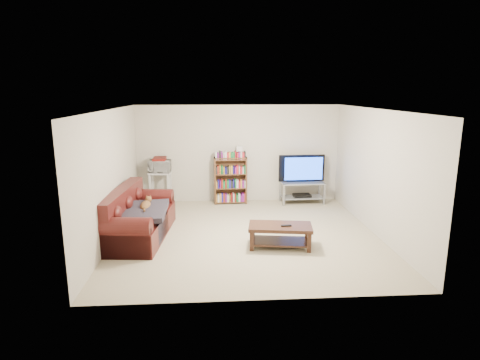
{
  "coord_description": "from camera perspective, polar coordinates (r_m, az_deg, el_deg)",
  "views": [
    {
      "loc": [
        -0.62,
        -7.34,
        2.73
      ],
      "look_at": [
        -0.1,
        0.4,
        1.0
      ],
      "focal_mm": 30.0,
      "sensor_mm": 36.0,
      "label": 1
    }
  ],
  "objects": [
    {
      "name": "tv_stand",
      "position": [
        10.03,
        8.81,
        -1.25
      ],
      "size": [
        1.08,
        0.51,
        0.53
      ],
      "rotation": [
        0.0,
        0.0,
        0.03
      ],
      "color": "#999EA3",
      "rests_on": "floor"
    },
    {
      "name": "wall_left",
      "position": [
        7.73,
        -17.84,
        0.54
      ],
      "size": [
        0.0,
        5.0,
        5.0
      ],
      "primitive_type": "plane",
      "rotation": [
        1.57,
        0.0,
        1.57
      ],
      "color": "beige",
      "rests_on": "ground"
    },
    {
      "name": "dvd_player",
      "position": [
        10.07,
        8.78,
        -2.18
      ],
      "size": [
        0.44,
        0.31,
        0.06
      ],
      "primitive_type": "cube",
      "rotation": [
        0.0,
        0.0,
        0.03
      ],
      "color": "black",
      "rests_on": "tv_stand"
    },
    {
      "name": "game_boxes",
      "position": [
        9.75,
        -11.4,
        2.88
      ],
      "size": [
        0.32,
        0.28,
        0.05
      ],
      "primitive_type": "cube",
      "rotation": [
        0.0,
        0.0,
        -0.07
      ],
      "color": "maroon",
      "rests_on": "microwave"
    },
    {
      "name": "shelf_clutter",
      "position": [
        9.73,
        -0.81,
        3.91
      ],
      "size": [
        0.59,
        0.2,
        0.28
      ],
      "rotation": [
        0.0,
        0.0,
        0.04
      ],
      "color": "silver",
      "rests_on": "bookshelf"
    },
    {
      "name": "microwave",
      "position": [
        9.78,
        -11.36,
        1.93
      ],
      "size": [
        0.53,
        0.38,
        0.28
      ],
      "primitive_type": "imported",
      "rotation": [
        0.0,
        0.0,
        -0.07
      ],
      "color": "silver",
      "rests_on": "microwave_stand"
    },
    {
      "name": "sofa",
      "position": [
        7.9,
        -14.59,
        -5.56
      ],
      "size": [
        1.13,
        2.26,
        0.93
      ],
      "rotation": [
        0.0,
        0.0,
        -0.09
      ],
      "color": "#481412",
      "rests_on": "floor"
    },
    {
      "name": "television",
      "position": [
        9.92,
        8.91,
        1.57
      ],
      "size": [
        1.15,
        0.19,
        0.66
      ],
      "primitive_type": "imported",
      "rotation": [
        0.0,
        0.0,
        3.18
      ],
      "color": "black",
      "rests_on": "tv_stand"
    },
    {
      "name": "bookshelf",
      "position": [
        9.83,
        -1.36,
        0.05
      ],
      "size": [
        0.81,
        0.28,
        1.16
      ],
      "rotation": [
        0.0,
        0.0,
        0.04
      ],
      "color": "#56351E",
      "rests_on": "floor"
    },
    {
      "name": "floor",
      "position": [
        7.86,
        0.93,
        -7.77
      ],
      "size": [
        5.0,
        5.0,
        0.0
      ],
      "primitive_type": "plane",
      "color": "beige",
      "rests_on": "ground"
    },
    {
      "name": "wall_front",
      "position": [
        5.11,
        3.32,
        -4.87
      ],
      "size": [
        5.0,
        0.0,
        5.0
      ],
      "primitive_type": "plane",
      "rotation": [
        -1.57,
        0.0,
        0.0
      ],
      "color": "beige",
      "rests_on": "ground"
    },
    {
      "name": "blanket",
      "position": [
        7.65,
        -13.63,
        -4.38
      ],
      "size": [
        0.85,
        1.1,
        0.19
      ],
      "primitive_type": "cube",
      "rotation": [
        0.05,
        -0.04,
        -0.01
      ],
      "color": "#302B36",
      "rests_on": "sofa"
    },
    {
      "name": "wall_right",
      "position": [
        8.12,
        18.83,
        1.03
      ],
      "size": [
        0.0,
        5.0,
        5.0
      ],
      "primitive_type": "plane",
      "rotation": [
        1.57,
        0.0,
        -1.57
      ],
      "color": "beige",
      "rests_on": "ground"
    },
    {
      "name": "cat",
      "position": [
        7.82,
        -13.29,
        -3.53
      ],
      "size": [
        0.29,
        0.61,
        0.18
      ],
      "primitive_type": null,
      "rotation": [
        0.0,
        0.0,
        -0.09
      ],
      "color": "brown",
      "rests_on": "sofa"
    },
    {
      "name": "microwave_stand",
      "position": [
        9.87,
        -11.25,
        -0.57
      ],
      "size": [
        0.54,
        0.41,
        0.82
      ],
      "rotation": [
        0.0,
        0.0,
        -0.07
      ],
      "color": "silver",
      "rests_on": "floor"
    },
    {
      "name": "coffee_table",
      "position": [
        7.22,
        5.73,
        -7.33
      ],
      "size": [
        1.18,
        0.71,
        0.4
      ],
      "rotation": [
        0.0,
        0.0,
        -0.14
      ],
      "color": "#361D13",
      "rests_on": "floor"
    },
    {
      "name": "ceiling",
      "position": [
        7.37,
        1.0,
        10.0
      ],
      "size": [
        5.0,
        5.0,
        0.0
      ],
      "primitive_type": "plane",
      "rotation": [
        3.14,
        0.0,
        0.0
      ],
      "color": "white",
      "rests_on": "ground"
    },
    {
      "name": "wall_back",
      "position": [
        9.98,
        -0.24,
        3.75
      ],
      "size": [
        5.0,
        0.0,
        5.0
      ],
      "primitive_type": "plane",
      "rotation": [
        1.57,
        0.0,
        0.0
      ],
      "color": "beige",
      "rests_on": "ground"
    },
    {
      "name": "remote",
      "position": [
        7.13,
        6.58,
        -6.47
      ],
      "size": [
        0.18,
        0.05,
        0.02
      ],
      "primitive_type": "cube",
      "rotation": [
        0.0,
        0.0,
        0.01
      ],
      "color": "black",
      "rests_on": "coffee_table"
    }
  ]
}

